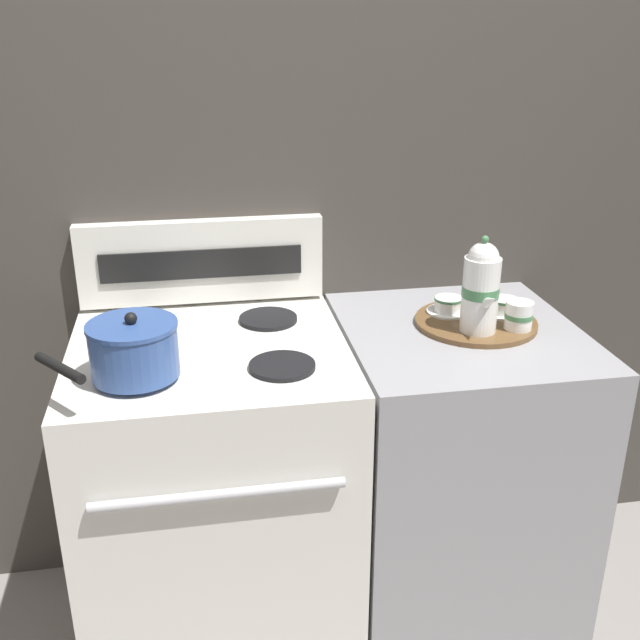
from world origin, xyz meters
TOP-DOWN VIEW (x-y plane):
  - ground_plane at (0.00, 0.00)m, footprint 6.00×6.00m
  - wall_back at (0.00, 0.36)m, footprint 6.00×0.05m
  - stove at (-0.31, -0.00)m, footprint 0.70×0.69m
  - control_panel at (-0.31, 0.31)m, footprint 0.68×0.05m
  - side_counter at (0.35, 0.00)m, footprint 0.62×0.66m
  - saucepan at (-0.48, -0.15)m, footprint 0.30×0.29m
  - serving_tray at (0.40, 0.03)m, footprint 0.32×0.32m
  - teapot at (0.38, -0.04)m, footprint 0.10×0.15m
  - teacup_left at (0.49, 0.05)m, footprint 0.12×0.12m
  - teacup_right at (0.34, 0.09)m, footprint 0.12×0.12m
  - creamer_jug at (0.48, -0.05)m, footprint 0.07×0.07m

SIDE VIEW (x-z plane):
  - ground_plane at x=0.00m, z-range 0.00..0.00m
  - side_counter at x=0.35m, z-range 0.00..0.89m
  - stove at x=-0.31m, z-range 0.00..0.90m
  - serving_tray at x=0.40m, z-range 0.89..0.90m
  - teacup_left at x=0.49m, z-range 0.90..0.95m
  - teacup_right at x=0.34m, z-range 0.90..0.95m
  - creamer_jug at x=0.48m, z-range 0.90..0.98m
  - saucepan at x=-0.48m, z-range 0.89..1.04m
  - control_panel at x=-0.31m, z-range 0.90..1.14m
  - teapot at x=0.38m, z-range 0.90..1.15m
  - wall_back at x=0.00m, z-range 0.00..2.20m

